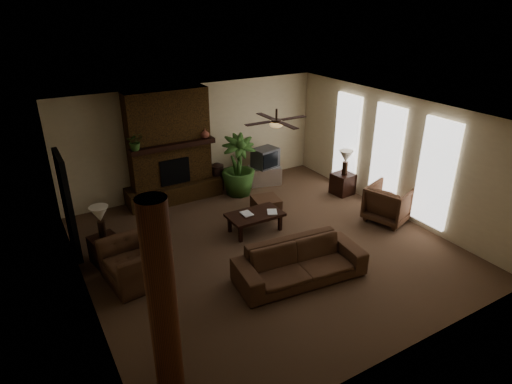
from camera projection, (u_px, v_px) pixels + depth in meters
room_shell at (266, 185)px, 8.47m from camera, size 7.00×7.00×7.00m
fireplace at (171, 156)px, 10.74m from camera, size 2.40×0.70×2.80m
windows at (386, 155)px, 10.24m from camera, size 0.08×3.65×2.35m
log_column at (162, 303)px, 5.23m from camera, size 0.36×0.36×2.80m
doorway at (68, 206)px, 8.45m from camera, size 0.10×1.00×2.10m
ceiling_fan at (276, 123)px, 8.43m from camera, size 1.35×1.35×0.37m
sofa at (300, 257)px, 7.86m from camera, size 2.45×0.94×0.93m
armchair_left at (135, 256)px, 7.81m from camera, size 0.89×1.24×1.00m
armchair_right at (389, 202)px, 9.94m from camera, size 1.10×1.14×0.94m
coffee_table at (255, 216)px, 9.52m from camera, size 1.20×0.70×0.43m
ottoman at (266, 206)px, 10.37m from camera, size 0.70×0.70×0.40m
tv_stand at (265, 175)px, 12.01m from camera, size 0.95×0.70×0.50m
tv at (265, 158)px, 11.79m from camera, size 0.73×0.64×0.52m
floor_vase at (218, 175)px, 11.54m from camera, size 0.34×0.34×0.77m
floor_plant at (239, 178)px, 11.30m from camera, size 1.14×1.71×0.88m
side_table_left at (105, 250)px, 8.43m from camera, size 0.59×0.59×0.55m
lamp_left at (100, 216)px, 8.14m from camera, size 0.39×0.39×0.65m
side_table_right at (343, 184)px, 11.39m from camera, size 0.55×0.55×0.55m
lamp_right at (346, 158)px, 11.06m from camera, size 0.36×0.36×0.65m
mantel_plant at (135, 143)px, 9.84m from camera, size 0.46×0.49×0.33m
mantel_vase at (205, 133)px, 10.73m from camera, size 0.26×0.27×0.22m
book_a at (242, 210)px, 9.35m from camera, size 0.22×0.03×0.29m
book_b at (267, 207)px, 9.48m from camera, size 0.20×0.12×0.29m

